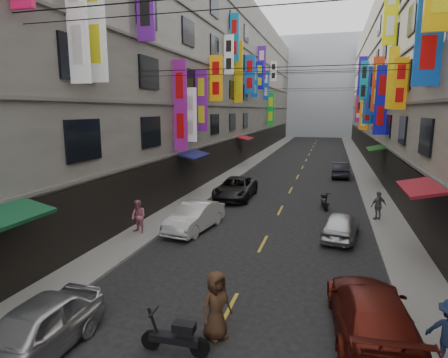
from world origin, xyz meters
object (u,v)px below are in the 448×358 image
Objects in this scene: car_left_far at (236,188)px; car_left_near at (32,332)px; car_right_near at (371,313)px; pedestrian_crossing at (216,305)px; scooter_far_right at (324,201)px; car_right_mid at (341,225)px; car_right_far at (341,170)px; pedestrian_lfar at (138,217)px; scooter_crossing at (176,337)px; pedestrian_rfar at (378,206)px; car_left_mid at (195,217)px.

car_left_near is at bearing -92.97° from car_left_far.
car_right_near is 4.12m from pedestrian_crossing.
car_left_near reaches higher than scooter_far_right.
car_right_far is at bearing -82.62° from car_right_mid.
car_left_near is 17.83m from car_left_far.
car_left_near is 9.24m from pedestrian_lfar.
car_right_far is at bearing -11.25° from scooter_crossing.
scooter_far_right is 0.43× the size of car_right_far.
scooter_crossing is 0.35× the size of car_left_far.
car_left_near is at bearing 65.14° from car_right_mid.
car_left_near reaches higher than car_right_mid.
car_left_far is at bearing -67.79° from car_right_near.
car_right_far is 2.57× the size of pedestrian_lfar.
pedestrian_crossing reaches higher than car_right_far.
car_left_far is 1.04× the size of car_right_near.
pedestrian_crossing is (4.05, 2.05, 0.23)m from car_left_near.
car_left_far reaches higher than car_left_near.
pedestrian_rfar is at bearing -112.60° from car_right_mid.
car_right_far is at bearing 75.92° from car_left_mid.
car_right_mid is at bearing 89.74° from car_right_far.
scooter_crossing is at bearing -63.94° from car_left_mid.
car_right_near reaches higher than car_left_near.
scooter_crossing is at bearing 33.72° from pedestrian_rfar.
car_right_far is at bearing 26.98° from pedestrian_crossing.
car_right_mid is (0.85, -5.46, 0.20)m from scooter_far_right.
car_right_mid is 0.90× the size of car_right_far.
scooter_crossing is 0.48× the size of car_right_mid.
pedestrian_lfar is at bearing 21.91° from car_right_mid.
car_right_near is 2.64× the size of pedestrian_crossing.
car_left_near is at bearing -57.13° from pedestrian_lfar.
car_left_near is at bearing 58.67° from scooter_far_right.
car_right_near is (8.00, 3.19, 0.01)m from car_left_near.
car_left_near reaches higher than car_right_far.
scooter_far_right is 1.10× the size of pedestrian_lfar.
pedestrian_crossing is (3.45, -15.77, 0.23)m from car_left_far.
car_left_far reaches higher than scooter_crossing.
car_left_mid is (-6.25, -6.23, 0.26)m from scooter_far_right.
car_right_far reaches higher than scooter_crossing.
pedestrian_crossing is at bearing 27.95° from car_left_near.
car_left_mid reaches higher than car_right_far.
pedestrian_rfar is (8.82, -3.24, 0.20)m from car_left_far.
car_right_mid reaches higher than scooter_crossing.
pedestrian_rfar is at bearing 46.14° from pedestrian_lfar.
scooter_far_right is 0.48× the size of car_right_mid.
scooter_far_right is 0.36× the size of car_right_near.
car_right_mid reaches higher than scooter_far_right.
scooter_crossing is 0.43× the size of car_left_mid.
car_right_far is 13.89m from pedestrian_rfar.
pedestrian_rfar is (9.10, 4.09, 0.21)m from car_left_mid.
car_left_near is 0.99× the size of car_right_far.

